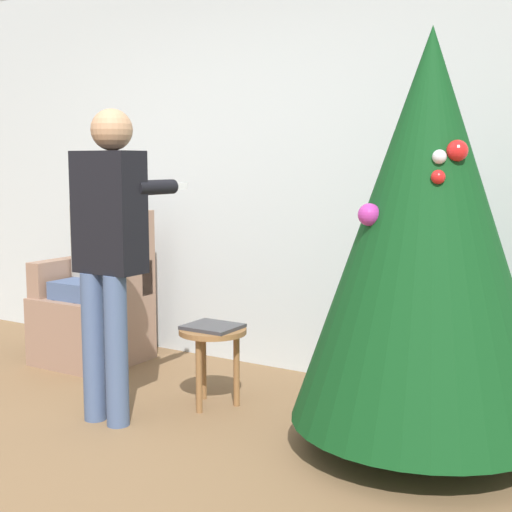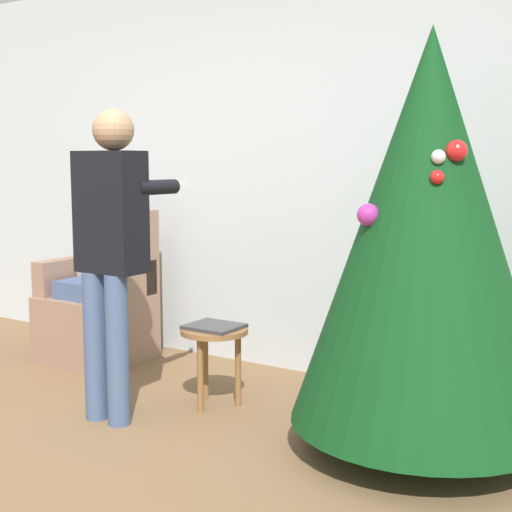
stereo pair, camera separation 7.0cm
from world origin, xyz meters
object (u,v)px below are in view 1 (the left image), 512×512
Objects in this scene: armchair at (96,307)px; person_seated at (92,260)px; side_stool at (213,341)px; christmas_tree at (427,229)px; person_standing at (110,239)px.

armchair is 0.34m from person_seated.
armchair is 2.33× the size of side_stool.
person_seated is at bearing 173.18° from christmas_tree.
person_seated is 2.84× the size of side_stool.
christmas_tree is at bearing -6.82° from person_seated.
armchair is 0.63× the size of person_standing.
armchair is at bearing 164.27° from side_stool.
person_standing is (-1.55, -0.49, -0.09)m from christmas_tree.
christmas_tree reaches higher than person_seated.
christmas_tree is 1.56× the size of person_seated.
person_seated is (-2.46, 0.29, -0.36)m from christmas_tree.
person_seated reaches higher than side_stool.
christmas_tree is 1.62m from person_standing.
side_stool is (1.25, -0.32, -0.34)m from person_seated.
christmas_tree is 1.90× the size of armchair.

